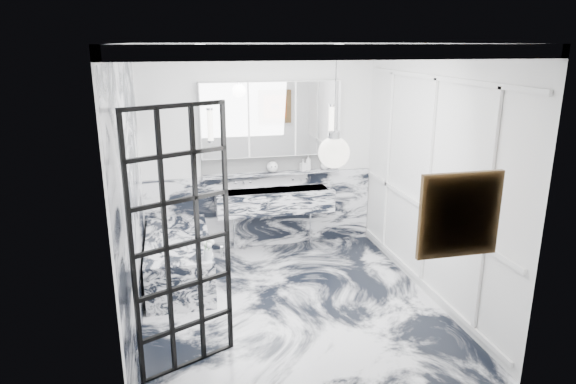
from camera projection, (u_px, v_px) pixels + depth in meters
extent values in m
plane|color=silver|center=(290.00, 304.00, 5.72)|extent=(3.60, 3.60, 0.00)
plane|color=white|center=(290.00, 43.00, 4.93)|extent=(3.60, 3.60, 0.00)
plane|color=white|center=(260.00, 149.00, 7.01)|extent=(3.60, 0.00, 3.60)
plane|color=white|center=(348.00, 249.00, 3.65)|extent=(3.60, 0.00, 3.60)
plane|color=white|center=(130.00, 193.00, 4.98)|extent=(0.00, 3.60, 3.60)
plane|color=white|center=(430.00, 175.00, 5.68)|extent=(0.00, 3.60, 3.60)
cube|color=silver|center=(261.00, 211.00, 7.23)|extent=(3.18, 0.05, 1.05)
cube|color=silver|center=(132.00, 199.00, 5.00)|extent=(0.02, 3.56, 2.68)
cube|color=white|center=(428.00, 183.00, 5.70)|extent=(0.03, 3.40, 2.30)
imported|color=#8C5919|center=(308.00, 163.00, 7.13)|extent=(0.11, 0.11, 0.22)
imported|color=#4C4C51|center=(303.00, 165.00, 7.12)|extent=(0.09, 0.09, 0.16)
imported|color=silver|center=(325.00, 164.00, 7.19)|extent=(0.15, 0.15, 0.15)
sphere|color=white|center=(272.00, 167.00, 7.03)|extent=(0.16, 0.16, 0.16)
cylinder|color=#8C5919|center=(308.00, 167.00, 7.14)|extent=(0.04, 0.04, 0.10)
cylinder|color=silver|center=(208.00, 255.00, 5.52)|extent=(0.08, 0.08, 0.12)
cube|color=#D14415|center=(460.00, 215.00, 3.83)|extent=(0.56, 0.05, 0.56)
sphere|color=white|center=(334.00, 153.00, 4.13)|extent=(0.25, 0.25, 0.25)
cube|color=silver|center=(274.00, 201.00, 7.00)|extent=(1.60, 0.45, 0.30)
cube|color=silver|center=(272.00, 173.00, 7.06)|extent=(1.90, 0.14, 0.04)
cube|color=white|center=(271.00, 163.00, 7.08)|extent=(1.90, 0.03, 0.23)
cube|color=white|center=(271.00, 119.00, 6.85)|extent=(1.90, 0.16, 1.00)
cylinder|color=white|center=(210.00, 125.00, 6.60)|extent=(0.07, 0.07, 0.40)
cylinder|color=white|center=(332.00, 121.00, 6.96)|extent=(0.07, 0.07, 0.40)
cube|color=silver|center=(179.00, 259.00, 6.23)|extent=(0.75, 1.65, 0.55)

